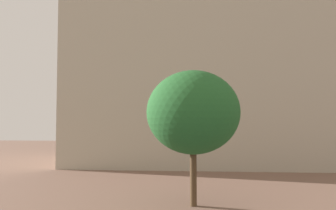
% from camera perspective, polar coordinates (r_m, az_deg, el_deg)
% --- Properties ---
extents(landmark_building, '(28.23, 14.12, 36.25)m').
position_cam_1_polar(landmark_building, '(36.04, 7.19, 7.56)').
color(landmark_building, '#B2A893').
rests_on(landmark_building, ground_plane).
extents(tree_curb_far, '(4.78, 4.78, 6.90)m').
position_cam_1_polar(tree_curb_far, '(16.92, 4.37, -1.29)').
color(tree_curb_far, '#4C3823').
rests_on(tree_curb_far, ground_plane).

